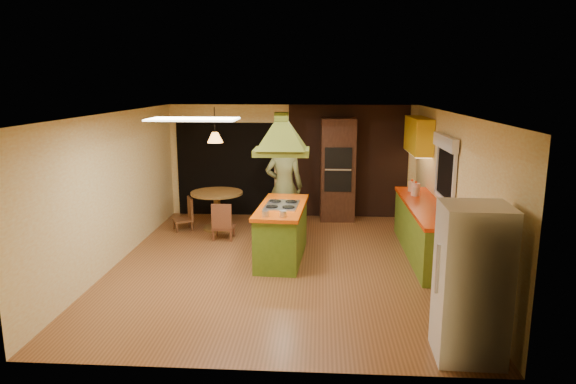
# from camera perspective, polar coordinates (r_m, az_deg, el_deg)

# --- Properties ---
(ground) EXTENTS (6.50, 6.50, 0.00)m
(ground) POSITION_cam_1_polar(r_m,az_deg,el_deg) (8.66, -0.78, -8.00)
(ground) COLOR brown
(ground) RESTS_ON ground
(room_walls) EXTENTS (5.50, 6.50, 6.50)m
(room_walls) POSITION_cam_1_polar(r_m,az_deg,el_deg) (8.32, -0.80, 0.11)
(room_walls) COLOR #FBEBB4
(room_walls) RESTS_ON ground
(ceiling_plane) EXTENTS (6.50, 6.50, 0.00)m
(ceiling_plane) POSITION_cam_1_polar(r_m,az_deg,el_deg) (8.15, -0.83, 8.74)
(ceiling_plane) COLOR silver
(ceiling_plane) RESTS_ON room_walls
(brick_panel) EXTENTS (2.64, 0.03, 2.50)m
(brick_panel) POSITION_cam_1_polar(r_m,az_deg,el_deg) (11.49, 6.69, 3.36)
(brick_panel) COLOR #381E14
(brick_panel) RESTS_ON ground
(nook_opening) EXTENTS (2.20, 0.03, 2.10)m
(nook_opening) POSITION_cam_1_polar(r_m,az_deg,el_deg) (11.70, -6.92, 2.52)
(nook_opening) COLOR black
(nook_opening) RESTS_ON ground
(right_counter) EXTENTS (0.62, 3.05, 0.92)m
(right_counter) POSITION_cam_1_polar(r_m,az_deg,el_deg) (9.25, 14.87, -4.10)
(right_counter) COLOR olive
(right_counter) RESTS_ON ground
(upper_cabinets) EXTENTS (0.34, 1.40, 0.70)m
(upper_cabinets) POSITION_cam_1_polar(r_m,az_deg,el_deg) (10.54, 14.30, 6.13)
(upper_cabinets) COLOR yellow
(upper_cabinets) RESTS_ON room_walls
(window_right) EXTENTS (0.12, 1.35, 1.06)m
(window_right) POSITION_cam_1_polar(r_m,az_deg,el_deg) (8.84, 17.14, 3.72)
(window_right) COLOR black
(window_right) RESTS_ON room_walls
(fluor_panel) EXTENTS (1.20, 0.60, 0.03)m
(fluor_panel) POSITION_cam_1_polar(r_m,az_deg,el_deg) (7.14, -10.51, 7.95)
(fluor_panel) COLOR white
(fluor_panel) RESTS_ON ceiling_plane
(kitchen_island) EXTENTS (0.86, 1.92, 0.95)m
(kitchen_island) POSITION_cam_1_polar(r_m,az_deg,el_deg) (8.79, -0.69, -4.43)
(kitchen_island) COLOR #5B8020
(kitchen_island) RESTS_ON ground
(range_hood) EXTENTS (0.92, 0.66, 0.78)m
(range_hood) POSITION_cam_1_polar(r_m,az_deg,el_deg) (8.46, -0.72, 7.21)
(range_hood) COLOR #576218
(range_hood) RESTS_ON ceiling_plane
(man) EXTENTS (0.75, 0.50, 2.00)m
(man) POSITION_cam_1_polar(r_m,az_deg,el_deg) (9.92, -0.43, 0.59)
(man) COLOR brown
(man) RESTS_ON ground
(refrigerator) EXTENTS (0.73, 0.69, 1.72)m
(refrigerator) POSITION_cam_1_polar(r_m,az_deg,el_deg) (5.94, 19.71, -9.47)
(refrigerator) COLOR white
(refrigerator) RESTS_ON ground
(wall_oven) EXTENTS (0.76, 0.63, 2.23)m
(wall_oven) POSITION_cam_1_polar(r_m,az_deg,el_deg) (11.22, 5.54, 2.48)
(wall_oven) COLOR #482617
(wall_oven) RESTS_ON ground
(dining_table) EXTENTS (1.06, 1.06, 0.79)m
(dining_table) POSITION_cam_1_polar(r_m,az_deg,el_deg) (10.60, -7.89, -1.21)
(dining_table) COLOR brown
(dining_table) RESTS_ON ground
(chair_left) EXTENTS (0.49, 0.49, 0.67)m
(chair_left) POSITION_cam_1_polar(r_m,az_deg,el_deg) (10.72, -11.63, -2.42)
(chair_left) COLOR brown
(chair_left) RESTS_ON ground
(chair_near) EXTENTS (0.40, 0.40, 0.73)m
(chair_near) POSITION_cam_1_polar(r_m,az_deg,el_deg) (9.98, -7.19, -3.16)
(chair_near) COLOR brown
(chair_near) RESTS_ON ground
(pendant_lamp) EXTENTS (0.33, 0.33, 0.20)m
(pendant_lamp) POSITION_cam_1_polar(r_m,az_deg,el_deg) (10.38, -8.11, 6.02)
(pendant_lamp) COLOR #FF9E3F
(pendant_lamp) RESTS_ON ceiling_plane
(canister_large) EXTENTS (0.20, 0.20, 0.23)m
(canister_large) POSITION_cam_1_polar(r_m,az_deg,el_deg) (9.78, 13.98, 0.28)
(canister_large) COLOR #FFE6CD
(canister_large) RESTS_ON right_counter
(canister_medium) EXTENTS (0.15, 0.15, 0.20)m
(canister_medium) POSITION_cam_1_polar(r_m,az_deg,el_deg) (10.15, 13.60, 0.62)
(canister_medium) COLOR beige
(canister_medium) RESTS_ON right_counter
(canister_small) EXTENTS (0.16, 0.16, 0.17)m
(canister_small) POSITION_cam_1_polar(r_m,az_deg,el_deg) (9.76, 14.00, 0.06)
(canister_small) COLOR beige
(canister_small) RESTS_ON right_counter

